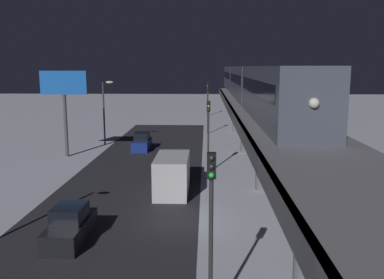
{
  "coord_description": "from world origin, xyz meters",
  "views": [
    {
      "loc": [
        -1.7,
        23.91,
        9.3
      ],
      "look_at": [
        -0.18,
        -19.87,
        1.62
      ],
      "focal_mm": 38.91,
      "sensor_mm": 36.0,
      "label": 1
    }
  ],
  "objects_px": {
    "traffic_light_near": "(211,214)",
    "commercial_billboard": "(64,91)",
    "subway_train": "(248,82)",
    "sedan_black_2": "(70,226)",
    "traffic_light_distant": "(207,94)",
    "sedan_blue": "(142,143)",
    "traffic_light_far": "(208,104)",
    "traffic_light_mid": "(208,126)",
    "box_truck": "(173,172)"
  },
  "relations": [
    {
      "from": "traffic_light_near",
      "to": "commercial_billboard",
      "type": "xyz_separation_m",
      "value": [
        14.8,
        -28.37,
        2.63
      ]
    },
    {
      "from": "traffic_light_near",
      "to": "subway_train",
      "type": "bearing_deg",
      "value": -97.84
    },
    {
      "from": "sedan_black_2",
      "to": "traffic_light_distant",
      "type": "bearing_deg",
      "value": -97.29
    },
    {
      "from": "sedan_blue",
      "to": "traffic_light_far",
      "type": "bearing_deg",
      "value": -123.05
    },
    {
      "from": "sedan_black_2",
      "to": "sedan_blue",
      "type": "height_order",
      "value": "same"
    },
    {
      "from": "traffic_light_near",
      "to": "traffic_light_mid",
      "type": "bearing_deg",
      "value": -90.0
    },
    {
      "from": "sedan_blue",
      "to": "traffic_light_far",
      "type": "distance_m",
      "value": 14.17
    },
    {
      "from": "sedan_blue",
      "to": "box_truck",
      "type": "relative_size",
      "value": 0.59
    },
    {
      "from": "sedan_blue",
      "to": "traffic_light_far",
      "type": "relative_size",
      "value": 0.68
    },
    {
      "from": "subway_train",
      "to": "sedan_blue",
      "type": "distance_m",
      "value": 13.72
    },
    {
      "from": "subway_train",
      "to": "traffic_light_far",
      "type": "bearing_deg",
      "value": -71.31
    },
    {
      "from": "box_truck",
      "to": "traffic_light_near",
      "type": "bearing_deg",
      "value": 99.08
    },
    {
      "from": "subway_train",
      "to": "traffic_light_mid",
      "type": "bearing_deg",
      "value": 65.08
    },
    {
      "from": "box_truck",
      "to": "commercial_billboard",
      "type": "distance_m",
      "value": 17.55
    },
    {
      "from": "sedan_blue",
      "to": "traffic_light_distant",
      "type": "distance_m",
      "value": 34.45
    },
    {
      "from": "sedan_blue",
      "to": "traffic_light_far",
      "type": "height_order",
      "value": "traffic_light_far"
    },
    {
      "from": "subway_train",
      "to": "traffic_light_far",
      "type": "distance_m",
      "value": 13.85
    },
    {
      "from": "subway_train",
      "to": "commercial_billboard",
      "type": "xyz_separation_m",
      "value": [
        19.09,
        2.8,
        -0.89
      ]
    },
    {
      "from": "sedan_black_2",
      "to": "traffic_light_mid",
      "type": "height_order",
      "value": "traffic_light_mid"
    },
    {
      "from": "box_truck",
      "to": "sedan_blue",
      "type": "bearing_deg",
      "value": -72.72
    },
    {
      "from": "sedan_black_2",
      "to": "box_truck",
      "type": "bearing_deg",
      "value": -116.14
    },
    {
      "from": "subway_train",
      "to": "box_truck",
      "type": "height_order",
      "value": "subway_train"
    },
    {
      "from": "commercial_billboard",
      "to": "box_truck",
      "type": "bearing_deg",
      "value": 136.53
    },
    {
      "from": "traffic_light_near",
      "to": "commercial_billboard",
      "type": "distance_m",
      "value": 32.11
    },
    {
      "from": "box_truck",
      "to": "traffic_light_far",
      "type": "relative_size",
      "value": 1.16
    },
    {
      "from": "sedan_black_2",
      "to": "sedan_blue",
      "type": "bearing_deg",
      "value": -90.0
    },
    {
      "from": "traffic_light_distant",
      "to": "commercial_billboard",
      "type": "distance_m",
      "value": 40.32
    },
    {
      "from": "commercial_billboard",
      "to": "sedan_blue",
      "type": "bearing_deg",
      "value": -151.53
    },
    {
      "from": "subway_train",
      "to": "traffic_light_near",
      "type": "height_order",
      "value": "subway_train"
    },
    {
      "from": "sedan_black_2",
      "to": "commercial_billboard",
      "type": "distance_m",
      "value": 23.26
    },
    {
      "from": "traffic_light_far",
      "to": "traffic_light_near",
      "type": "bearing_deg",
      "value": 90.0
    },
    {
      "from": "traffic_light_near",
      "to": "traffic_light_far",
      "type": "height_order",
      "value": "same"
    },
    {
      "from": "sedan_black_2",
      "to": "commercial_billboard",
      "type": "xyz_separation_m",
      "value": [
        7.3,
        -21.25,
        6.03
      ]
    },
    {
      "from": "traffic_light_near",
      "to": "traffic_light_mid",
      "type": "xyz_separation_m",
      "value": [
        0.0,
        -21.93,
        0.0
      ]
    },
    {
      "from": "traffic_light_distant",
      "to": "traffic_light_near",
      "type": "bearing_deg",
      "value": 90.0
    },
    {
      "from": "sedan_black_2",
      "to": "traffic_light_distant",
      "type": "distance_m",
      "value": 59.24
    },
    {
      "from": "box_truck",
      "to": "traffic_light_far",
      "type": "bearing_deg",
      "value": -95.72
    },
    {
      "from": "traffic_light_far",
      "to": "sedan_black_2",
      "type": "bearing_deg",
      "value": 78.46
    },
    {
      "from": "subway_train",
      "to": "traffic_light_distant",
      "type": "height_order",
      "value": "subway_train"
    },
    {
      "from": "sedan_blue",
      "to": "traffic_light_far",
      "type": "xyz_separation_m",
      "value": [
        -7.5,
        -11.53,
        3.4
      ]
    },
    {
      "from": "traffic_light_distant",
      "to": "box_truck",
      "type": "bearing_deg",
      "value": 86.84
    },
    {
      "from": "subway_train",
      "to": "box_truck",
      "type": "bearing_deg",
      "value": 63.89
    },
    {
      "from": "traffic_light_far",
      "to": "commercial_billboard",
      "type": "distance_m",
      "value": 21.58
    },
    {
      "from": "traffic_light_mid",
      "to": "traffic_light_far",
      "type": "height_order",
      "value": "same"
    },
    {
      "from": "subway_train",
      "to": "traffic_light_mid",
      "type": "height_order",
      "value": "subway_train"
    },
    {
      "from": "subway_train",
      "to": "sedan_blue",
      "type": "bearing_deg",
      "value": -5.63
    },
    {
      "from": "box_truck",
      "to": "commercial_billboard",
      "type": "height_order",
      "value": "commercial_billboard"
    },
    {
      "from": "sedan_blue",
      "to": "traffic_light_near",
      "type": "bearing_deg",
      "value": 103.06
    },
    {
      "from": "sedan_blue",
      "to": "traffic_light_mid",
      "type": "distance_m",
      "value": 13.27
    },
    {
      "from": "sedan_black_2",
      "to": "commercial_billboard",
      "type": "bearing_deg",
      "value": -71.04
    }
  ]
}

